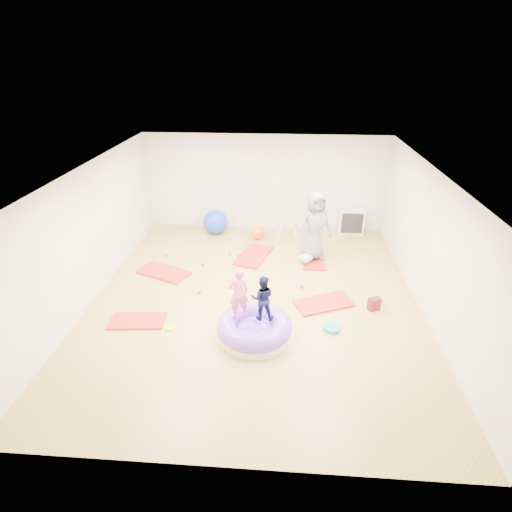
{
  "coord_description": "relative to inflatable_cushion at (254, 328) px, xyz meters",
  "views": [
    {
      "loc": [
        0.55,
        -7.32,
        4.83
      ],
      "look_at": [
        0.0,
        0.3,
        0.9
      ],
      "focal_mm": 28.0,
      "sensor_mm": 36.0,
      "label": 1
    }
  ],
  "objects": [
    {
      "name": "cube_shelf",
      "position": [
        2.49,
        5.07,
        0.18
      ],
      "size": [
        0.72,
        0.35,
        0.72
      ],
      "color": "silver",
      "rests_on": "ground"
    },
    {
      "name": "backpack",
      "position": [
        2.43,
        1.05,
        -0.03
      ],
      "size": [
        0.28,
        0.24,
        0.28
      ],
      "primitive_type": "cube",
      "rotation": [
        0.0,
        0.0,
        0.44
      ],
      "color": "maroon",
      "rests_on": "ground"
    },
    {
      "name": "gym_mat_center_back",
      "position": [
        -0.27,
        3.29,
        -0.15
      ],
      "size": [
        1.01,
        1.46,
        0.06
      ],
      "primitive_type": "cube",
      "rotation": [
        0.0,
        0.0,
        1.28
      ],
      "color": "red",
      "rests_on": "ground"
    },
    {
      "name": "child_navy",
      "position": [
        0.14,
        0.08,
        0.68
      ],
      "size": [
        0.45,
        0.36,
        0.9
      ],
      "primitive_type": "imported",
      "rotation": [
        0.0,
        0.0,
        3.19
      ],
      "color": "black",
      "rests_on": "inflatable_cushion"
    },
    {
      "name": "balance_disc",
      "position": [
        1.48,
        0.3,
        -0.14
      ],
      "size": [
        0.33,
        0.33,
        0.07
      ],
      "primitive_type": "cylinder",
      "color": "teal",
      "rests_on": "ground"
    },
    {
      "name": "ball_pit_balls",
      "position": [
        -0.83,
        2.0,
        -0.14
      ],
      "size": [
        3.61,
        3.91,
        0.07
      ],
      "color": "blue",
      "rests_on": "ground"
    },
    {
      "name": "infant_play_gym",
      "position": [
        0.61,
        4.42,
        0.15
      ],
      "size": [
        0.64,
        0.61,
        0.49
      ],
      "rotation": [
        0.0,
        0.0,
        -0.29
      ],
      "color": "silver",
      "rests_on": "ground"
    },
    {
      "name": "gym_mat_mid_left",
      "position": [
        -2.38,
        2.24,
        -0.15
      ],
      "size": [
        1.39,
        1.06,
        0.05
      ],
      "primitive_type": "cube",
      "rotation": [
        0.0,
        0.0,
        -0.4
      ],
      "color": "red",
      "rests_on": "ground"
    },
    {
      "name": "room",
      "position": [
        -0.08,
        1.28,
        1.23
      ],
      "size": [
        7.01,
        8.01,
        2.81
      ],
      "color": "#C09547",
      "rests_on": "ground"
    },
    {
      "name": "gym_mat_right",
      "position": [
        1.4,
        1.17,
        -0.15
      ],
      "size": [
        1.35,
        1.03,
        0.05
      ],
      "primitive_type": "cube",
      "rotation": [
        0.0,
        0.0,
        0.4
      ],
      "color": "red",
      "rests_on": "ground"
    },
    {
      "name": "child_pink",
      "position": [
        -0.3,
        0.1,
        0.76
      ],
      "size": [
        0.45,
        0.38,
        1.05
      ],
      "primitive_type": "imported",
      "rotation": [
        0.0,
        0.0,
        3.53
      ],
      "color": "#F45D8F",
      "rests_on": "inflatable_cushion"
    },
    {
      "name": "gym_mat_rear_right",
      "position": [
        1.29,
        3.2,
        -0.15
      ],
      "size": [
        0.58,
        1.15,
        0.05
      ],
      "primitive_type": "cube",
      "rotation": [
        0.0,
        0.0,
        1.56
      ],
      "color": "red",
      "rests_on": "ground"
    },
    {
      "name": "exercise_ball_blue",
      "position": [
        -1.51,
        4.74,
        0.19
      ],
      "size": [
        0.72,
        0.72,
        0.72
      ],
      "primitive_type": "sphere",
      "color": "blue",
      "rests_on": "ground"
    },
    {
      "name": "yellow_toy",
      "position": [
        -1.68,
        0.11,
        -0.16
      ],
      "size": [
        0.2,
        0.2,
        0.03
      ],
      "primitive_type": "cylinder",
      "color": "yellow",
      "rests_on": "ground"
    },
    {
      "name": "infant",
      "position": [
        1.08,
        2.98,
        -0.01
      ],
      "size": [
        0.38,
        0.38,
        0.22
      ],
      "color": "#9FD5F0",
      "rests_on": "gym_mat_rear_right"
    },
    {
      "name": "exercise_ball_orange",
      "position": [
        -0.25,
        4.41,
        0.02
      ],
      "size": [
        0.39,
        0.39,
        0.39
      ],
      "primitive_type": "sphere",
      "color": "#F7501C",
      "rests_on": "ground"
    },
    {
      "name": "gym_mat_front_left",
      "position": [
        -2.38,
        0.27,
        -0.15
      ],
      "size": [
        1.13,
        0.64,
        0.05
      ],
      "primitive_type": "cube",
      "rotation": [
        0.0,
        0.0,
        0.09
      ],
      "color": "red",
      "rests_on": "ground"
    },
    {
      "name": "inflatable_cushion",
      "position": [
        0.0,
        0.0,
        0.0
      ],
      "size": [
        1.42,
        1.42,
        0.45
      ],
      "rotation": [
        0.0,
        0.0,
        -0.07
      ],
      "color": "white",
      "rests_on": "ground"
    },
    {
      "name": "adult_caregiver",
      "position": [
        1.27,
        3.27,
        0.75
      ],
      "size": [
        1.01,
        0.85,
        1.76
      ],
      "primitive_type": "imported",
      "rotation": [
        0.0,
        0.0,
        0.4
      ],
      "color": "slate",
      "rests_on": "gym_mat_rear_right"
    }
  ]
}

